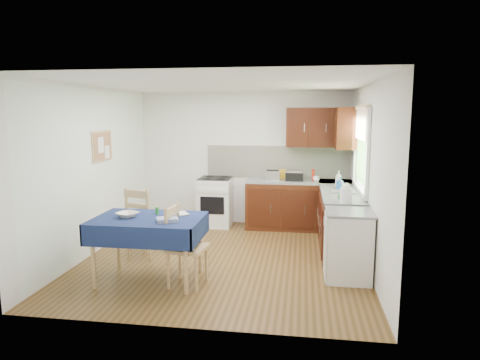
# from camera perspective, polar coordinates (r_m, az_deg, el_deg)

# --- Properties ---
(floor) EXTENTS (4.20, 4.20, 0.00)m
(floor) POSITION_cam_1_polar(r_m,az_deg,el_deg) (6.38, -2.07, -10.34)
(floor) COLOR #463012
(floor) RESTS_ON ground
(ceiling) EXTENTS (4.00, 4.20, 0.02)m
(ceiling) POSITION_cam_1_polar(r_m,az_deg,el_deg) (6.04, -2.21, 12.68)
(ceiling) COLOR white
(ceiling) RESTS_ON wall_back
(wall_back) EXTENTS (4.00, 0.02, 2.50)m
(wall_back) POSITION_cam_1_polar(r_m,az_deg,el_deg) (8.14, 0.54, 2.88)
(wall_back) COLOR white
(wall_back) RESTS_ON ground
(wall_front) EXTENTS (4.00, 0.02, 2.50)m
(wall_front) POSITION_cam_1_polar(r_m,az_deg,el_deg) (4.07, -7.52, -3.23)
(wall_front) COLOR white
(wall_front) RESTS_ON ground
(wall_left) EXTENTS (0.02, 4.20, 2.50)m
(wall_left) POSITION_cam_1_polar(r_m,az_deg,el_deg) (6.74, -19.12, 1.15)
(wall_left) COLOR white
(wall_left) RESTS_ON ground
(wall_right) EXTENTS (0.02, 4.20, 2.50)m
(wall_right) POSITION_cam_1_polar(r_m,az_deg,el_deg) (6.05, 16.83, 0.43)
(wall_right) COLOR white
(wall_right) RESTS_ON ground
(base_cabinets) EXTENTS (1.90, 2.30, 0.86)m
(base_cabinets) POSITION_cam_1_polar(r_m,az_deg,el_deg) (7.38, 10.16, -4.35)
(base_cabinets) COLOR #351409
(base_cabinets) RESTS_ON ground
(worktop_back) EXTENTS (1.90, 0.60, 0.04)m
(worktop_back) POSITION_cam_1_polar(r_m,az_deg,el_deg) (7.82, 7.88, -0.18)
(worktop_back) COLOR slate
(worktop_back) RESTS_ON base_cabinets
(worktop_right) EXTENTS (0.60, 1.70, 0.04)m
(worktop_right) POSITION_cam_1_polar(r_m,az_deg,el_deg) (6.71, 13.35, -1.83)
(worktop_right) COLOR slate
(worktop_right) RESTS_ON base_cabinets
(worktop_corner) EXTENTS (0.60, 0.60, 0.04)m
(worktop_corner) POSITION_cam_1_polar(r_m,az_deg,el_deg) (7.84, 12.64, -0.29)
(worktop_corner) COLOR slate
(worktop_corner) RESTS_ON base_cabinets
(splashback) EXTENTS (2.70, 0.02, 0.60)m
(splashback) POSITION_cam_1_polar(r_m,az_deg,el_deg) (8.07, 5.11, 2.44)
(splashback) COLOR white
(splashback) RESTS_ON wall_back
(upper_cabinets) EXTENTS (1.20, 0.85, 0.70)m
(upper_cabinets) POSITION_cam_1_polar(r_m,az_deg,el_deg) (7.74, 11.58, 6.85)
(upper_cabinets) COLOR #351409
(upper_cabinets) RESTS_ON wall_back
(stove) EXTENTS (0.60, 0.61, 0.92)m
(stove) POSITION_cam_1_polar(r_m,az_deg,el_deg) (8.05, -3.29, -2.89)
(stove) COLOR white
(stove) RESTS_ON ground
(window) EXTENTS (0.04, 1.48, 1.26)m
(window) POSITION_cam_1_polar(r_m,az_deg,el_deg) (6.70, 15.87, 4.70)
(window) COLOR #2C5021
(window) RESTS_ON wall_right
(fridge) EXTENTS (0.58, 0.60, 0.89)m
(fridge) POSITION_cam_1_polar(r_m,az_deg,el_deg) (5.66, 14.23, -8.44)
(fridge) COLOR white
(fridge) RESTS_ON ground
(corkboard) EXTENTS (0.04, 0.62, 0.47)m
(corkboard) POSITION_cam_1_polar(r_m,az_deg,el_deg) (6.96, -17.91, 4.32)
(corkboard) COLOR tan
(corkboard) RESTS_ON wall_left
(dining_table) EXTENTS (1.34, 0.91, 0.81)m
(dining_table) POSITION_cam_1_polar(r_m,az_deg,el_deg) (5.48, -12.11, -6.00)
(dining_table) COLOR #101643
(dining_table) RESTS_ON ground
(chair_far) EXTENTS (0.56, 0.56, 1.04)m
(chair_far) POSITION_cam_1_polar(r_m,az_deg,el_deg) (6.47, -12.75, -5.22)
(chair_far) COLOR tan
(chair_far) RESTS_ON ground
(chair_near) EXTENTS (0.49, 0.49, 1.00)m
(chair_near) POSITION_cam_1_polar(r_m,az_deg,el_deg) (5.32, -7.56, -8.39)
(chair_near) COLOR tan
(chair_near) RESTS_ON ground
(toaster) EXTENTS (0.26, 0.16, 0.20)m
(toaster) POSITION_cam_1_polar(r_m,az_deg,el_deg) (7.73, 4.38, 0.60)
(toaster) COLOR silver
(toaster) RESTS_ON worktop_back
(sandwich_press) EXTENTS (0.31, 0.27, 0.18)m
(sandwich_press) POSITION_cam_1_polar(r_m,az_deg,el_deg) (7.78, 7.25, 0.61)
(sandwich_press) COLOR black
(sandwich_press) RESTS_ON worktop_back
(sauce_bottle) EXTENTS (0.05, 0.05, 0.22)m
(sauce_bottle) POSITION_cam_1_polar(r_m,az_deg,el_deg) (7.74, 9.72, 0.64)
(sauce_bottle) COLOR red
(sauce_bottle) RESTS_ON worktop_back
(yellow_packet) EXTENTS (0.15, 0.13, 0.18)m
(yellow_packet) POSITION_cam_1_polar(r_m,az_deg,el_deg) (7.93, 5.69, 0.77)
(yellow_packet) COLOR yellow
(yellow_packet) RESTS_ON worktop_back
(dish_rack) EXTENTS (0.37, 0.28, 0.18)m
(dish_rack) POSITION_cam_1_polar(r_m,az_deg,el_deg) (6.74, 13.53, -1.44)
(dish_rack) COLOR gray
(dish_rack) RESTS_ON worktop_right
(kettle) EXTENTS (0.16, 0.16, 0.27)m
(kettle) POSITION_cam_1_polar(r_m,az_deg,el_deg) (5.95, 13.93, -1.82)
(kettle) COLOR white
(kettle) RESTS_ON worktop_right
(cup) EXTENTS (0.14, 0.14, 0.10)m
(cup) POSITION_cam_1_polar(r_m,az_deg,el_deg) (7.72, 10.14, 0.16)
(cup) COLOR white
(cup) RESTS_ON worktop_back
(soap_bottle_a) EXTENTS (0.15, 0.15, 0.28)m
(soap_bottle_a) POSITION_cam_1_polar(r_m,az_deg,el_deg) (7.18, 12.99, 0.14)
(soap_bottle_a) COLOR white
(soap_bottle_a) RESTS_ON worktop_right
(soap_bottle_b) EXTENTS (0.12, 0.12, 0.19)m
(soap_bottle_b) POSITION_cam_1_polar(r_m,az_deg,el_deg) (7.03, 13.20, -0.38)
(soap_bottle_b) COLOR #1E57B1
(soap_bottle_b) RESTS_ON worktop_right
(soap_bottle_c) EXTENTS (0.17, 0.17, 0.16)m
(soap_bottle_c) POSITION_cam_1_polar(r_m,az_deg,el_deg) (6.10, 13.49, -1.94)
(soap_bottle_c) COLOR #238125
(soap_bottle_c) RESTS_ON worktop_right
(plate_bowl) EXTENTS (0.33, 0.33, 0.06)m
(plate_bowl) POSITION_cam_1_polar(r_m,az_deg,el_deg) (5.54, -14.78, -4.50)
(plate_bowl) COLOR #F6E4C9
(plate_bowl) RESTS_ON dining_table
(book) EXTENTS (0.26, 0.28, 0.02)m
(book) POSITION_cam_1_polar(r_m,az_deg,el_deg) (5.54, -8.71, -4.54)
(book) COLOR white
(book) RESTS_ON dining_table
(spice_jar) EXTENTS (0.05, 0.05, 0.09)m
(spice_jar) POSITION_cam_1_polar(r_m,az_deg,el_deg) (5.60, -11.00, -4.05)
(spice_jar) COLOR #24872A
(spice_jar) RESTS_ON dining_table
(tea_towel) EXTENTS (0.31, 0.28, 0.04)m
(tea_towel) POSITION_cam_1_polar(r_m,az_deg,el_deg) (5.22, -9.66, -5.23)
(tea_towel) COLOR navy
(tea_towel) RESTS_ON dining_table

